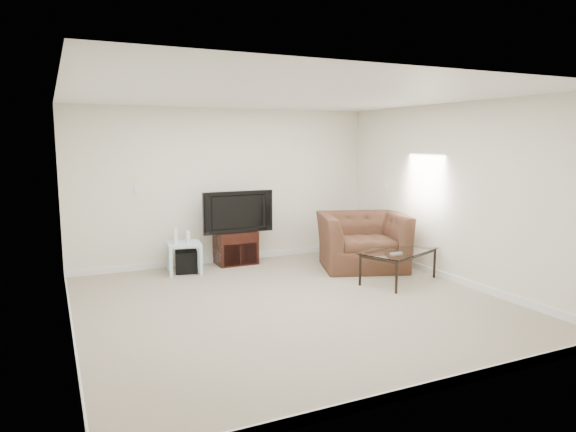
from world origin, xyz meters
name	(u,v)px	position (x,y,z in m)	size (l,w,h in m)	color
floor	(293,304)	(0.00, 0.00, 0.00)	(5.00, 5.00, 0.00)	tan
ceiling	(293,95)	(0.00, 0.00, 2.50)	(5.00, 5.00, 0.00)	white
wall_back	(226,186)	(0.00, 2.50, 1.25)	(5.00, 0.02, 2.50)	silver
wall_left	(64,215)	(-2.50, 0.00, 1.25)	(0.02, 5.00, 2.50)	silver
wall_right	(454,194)	(2.50, 0.00, 1.25)	(0.02, 5.00, 2.50)	silver
plate_back	(138,190)	(-1.40, 2.49, 1.25)	(0.12, 0.02, 0.12)	white
plate_right_switch	(385,185)	(2.49, 1.60, 1.25)	(0.02, 0.09, 0.13)	white
plate_right_outlet	(395,244)	(2.49, 1.30, 0.30)	(0.02, 0.08, 0.12)	white
tv_stand	(236,247)	(0.07, 2.28, 0.27)	(0.64, 0.45, 0.53)	black
dvd_player	(236,237)	(0.07, 2.24, 0.45)	(0.37, 0.26, 0.05)	black
television	(236,211)	(0.07, 2.25, 0.87)	(1.07, 0.21, 0.67)	black
side_table	(184,258)	(-0.83, 2.05, 0.23)	(0.49, 0.49, 0.47)	silver
subwoofer	(186,262)	(-0.80, 2.07, 0.17)	(0.32, 0.32, 0.32)	black
game_console	(176,236)	(-0.95, 2.05, 0.57)	(0.05, 0.16, 0.21)	white
game_case	(188,237)	(-0.78, 2.02, 0.56)	(0.05, 0.14, 0.18)	silver
recliner	(363,231)	(1.79, 1.20, 0.57)	(1.31, 0.85, 1.15)	#482D1F
coffee_table	(398,266)	(1.80, 0.28, 0.23)	(1.15, 0.65, 0.45)	black
remote	(396,253)	(1.62, 0.11, 0.46)	(0.18, 0.05, 0.02)	#B2B2B7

